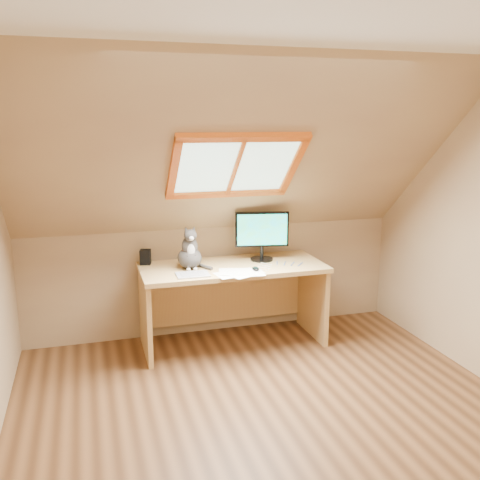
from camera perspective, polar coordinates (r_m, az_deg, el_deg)
name	(u,v)px	position (r m, az deg, el deg)	size (l,w,h in m)	color
ground	(279,426)	(3.73, 4.18, -19.22)	(3.50, 3.50, 0.00)	brown
room_shell	(288,215)	(3.13, 5.20, 2.70)	(3.52, 3.52, 2.41)	tan
desk	(231,287)	(4.80, -1.01, -5.07)	(1.60, 0.70, 0.73)	tan
monitor	(262,233)	(4.78, 2.36, 0.79)	(0.48, 0.20, 0.44)	black
cat	(190,253)	(4.56, -5.39, -1.38)	(0.21, 0.25, 0.38)	#3F3A38
desk_speaker	(145,257)	(4.76, -10.06, -1.80)	(0.09, 0.09, 0.13)	black
graphics_tablet	(193,275)	(4.39, -5.07, -3.70)	(0.27, 0.19, 0.01)	#B2B2B7
mouse	(256,269)	(4.50, 1.67, -3.09)	(0.06, 0.10, 0.03)	black
papers	(235,273)	(4.41, -0.57, -3.58)	(0.35, 0.30, 0.01)	white
cables	(279,265)	(4.68, 4.21, -2.66)	(0.51, 0.26, 0.01)	silver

